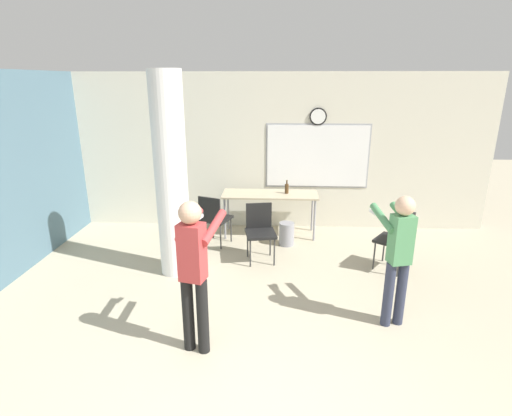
{
  "coord_description": "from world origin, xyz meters",
  "views": [
    {
      "loc": [
        0.18,
        -2.17,
        2.67
      ],
      "look_at": [
        -0.06,
        2.48,
        1.16
      ],
      "focal_mm": 28.0,
      "sensor_mm": 36.0,
      "label": 1
    }
  ],
  "objects_px": {
    "chair_table_left": "(214,216)",
    "folding_table": "(270,197)",
    "bottle_on_table": "(287,188)",
    "person_playing_side": "(398,251)",
    "person_playing_front": "(194,266)",
    "chair_table_front": "(260,228)",
    "chair_mid_room": "(398,238)"
  },
  "relations": [
    {
      "from": "chair_table_left",
      "to": "folding_table",
      "type": "bearing_deg",
      "value": 30.0
    },
    {
      "from": "bottle_on_table",
      "to": "person_playing_side",
      "type": "bearing_deg",
      "value": -66.81
    },
    {
      "from": "bottle_on_table",
      "to": "person_playing_front",
      "type": "bearing_deg",
      "value": -106.54
    },
    {
      "from": "folding_table",
      "to": "person_playing_front",
      "type": "relative_size",
      "value": 1.03
    },
    {
      "from": "bottle_on_table",
      "to": "chair_table_front",
      "type": "relative_size",
      "value": 0.27
    },
    {
      "from": "folding_table",
      "to": "person_playing_side",
      "type": "xyz_separation_m",
      "value": [
        1.44,
        -2.66,
        0.19
      ]
    },
    {
      "from": "bottle_on_table",
      "to": "chair_table_front",
      "type": "bearing_deg",
      "value": -111.49
    },
    {
      "from": "folding_table",
      "to": "chair_table_front",
      "type": "distance_m",
      "value": 1.07
    },
    {
      "from": "bottle_on_table",
      "to": "chair_mid_room",
      "type": "bearing_deg",
      "value": -40.38
    },
    {
      "from": "chair_table_front",
      "to": "bottle_on_table",
      "type": "bearing_deg",
      "value": 68.51
    },
    {
      "from": "folding_table",
      "to": "chair_mid_room",
      "type": "distance_m",
      "value": 2.28
    },
    {
      "from": "chair_table_front",
      "to": "chair_table_left",
      "type": "bearing_deg",
      "value": 146.99
    },
    {
      "from": "folding_table",
      "to": "bottle_on_table",
      "type": "xyz_separation_m",
      "value": [
        0.29,
        0.03,
        0.15
      ]
    },
    {
      "from": "bottle_on_table",
      "to": "chair_table_front",
      "type": "height_order",
      "value": "bottle_on_table"
    },
    {
      "from": "folding_table",
      "to": "person_playing_side",
      "type": "height_order",
      "value": "person_playing_side"
    },
    {
      "from": "chair_table_front",
      "to": "person_playing_side",
      "type": "bearing_deg",
      "value": -45.95
    },
    {
      "from": "chair_table_front",
      "to": "chair_table_left",
      "type": "xyz_separation_m",
      "value": [
        -0.79,
        0.51,
        0.0
      ]
    },
    {
      "from": "chair_mid_room",
      "to": "folding_table",
      "type": "bearing_deg",
      "value": 144.88
    },
    {
      "from": "chair_mid_room",
      "to": "person_playing_front",
      "type": "relative_size",
      "value": 0.54
    },
    {
      "from": "person_playing_side",
      "to": "chair_table_front",
      "type": "bearing_deg",
      "value": 134.05
    },
    {
      "from": "chair_mid_room",
      "to": "chair_table_front",
      "type": "relative_size",
      "value": 1.0
    },
    {
      "from": "chair_mid_room",
      "to": "chair_table_left",
      "type": "height_order",
      "value": "same"
    },
    {
      "from": "folding_table",
      "to": "chair_mid_room",
      "type": "xyz_separation_m",
      "value": [
        1.86,
        -1.31,
        -0.2
      ]
    },
    {
      "from": "chair_table_left",
      "to": "chair_mid_room",
      "type": "bearing_deg",
      "value": -15.71
    },
    {
      "from": "chair_mid_room",
      "to": "person_playing_front",
      "type": "xyz_separation_m",
      "value": [
        -2.54,
        -1.93,
        0.43
      ]
    },
    {
      "from": "chair_table_front",
      "to": "person_playing_side",
      "type": "distance_m",
      "value": 2.29
    },
    {
      "from": "person_playing_side",
      "to": "person_playing_front",
      "type": "bearing_deg",
      "value": -164.95
    },
    {
      "from": "folding_table",
      "to": "chair_table_front",
      "type": "relative_size",
      "value": 1.91
    },
    {
      "from": "folding_table",
      "to": "bottle_on_table",
      "type": "relative_size",
      "value": 7.03
    },
    {
      "from": "bottle_on_table",
      "to": "person_playing_front",
      "type": "height_order",
      "value": "person_playing_front"
    },
    {
      "from": "chair_table_front",
      "to": "chair_table_left",
      "type": "height_order",
      "value": "same"
    },
    {
      "from": "folding_table",
      "to": "person_playing_front",
      "type": "height_order",
      "value": "person_playing_front"
    }
  ]
}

